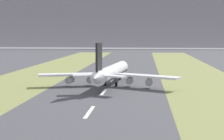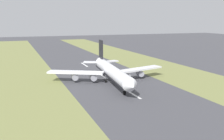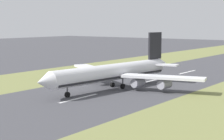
{
  "view_description": "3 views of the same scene",
  "coord_description": "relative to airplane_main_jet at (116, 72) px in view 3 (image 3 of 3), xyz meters",
  "views": [
    {
      "loc": [
        16.74,
        -167.27,
        23.84
      ],
      "look_at": [
        1.61,
        3.77,
        7.0
      ],
      "focal_mm": 60.0,
      "sensor_mm": 36.0,
      "label": 1
    },
    {
      "loc": [
        48.13,
        124.99,
        32.08
      ],
      "look_at": [
        1.61,
        3.77,
        7.0
      ],
      "focal_mm": 42.0,
      "sensor_mm": 36.0,
      "label": 2
    },
    {
      "loc": [
        -78.94,
        112.08,
        24.08
      ],
      "look_at": [
        1.61,
        3.77,
        7.0
      ],
      "focal_mm": 60.0,
      "sensor_mm": 36.0,
      "label": 3
    }
  ],
  "objects": [
    {
      "name": "centreline_dash_mid",
      "position": [
        -1.4,
        -18.11,
        -6.01
      ],
      "size": [
        1.2,
        18.0,
        0.01
      ],
      "primitive_type": "cube",
      "color": "silver",
      "rests_on": "ground"
    },
    {
      "name": "grass_median_east",
      "position": [
        43.6,
        -1.88,
        -6.02
      ],
      "size": [
        40.0,
        600.0,
        0.01
      ],
      "primitive_type": "cube",
      "color": "olive",
      "rests_on": "ground"
    },
    {
      "name": "ground_plane",
      "position": [
        -1.4,
        -1.88,
        -6.02
      ],
      "size": [
        800.0,
        800.0,
        0.0
      ],
      "primitive_type": "plane",
      "color": "#424247"
    },
    {
      "name": "centreline_dash_near",
      "position": [
        -1.4,
        -58.11,
        -6.01
      ],
      "size": [
        1.2,
        18.0,
        0.01
      ],
      "primitive_type": "cube",
      "color": "silver",
      "rests_on": "ground"
    },
    {
      "name": "centreline_dash_far",
      "position": [
        -1.4,
        21.89,
        -6.01
      ],
      "size": [
        1.2,
        18.0,
        0.01
      ],
      "primitive_type": "cube",
      "color": "silver",
      "rests_on": "ground"
    },
    {
      "name": "airplane_main_jet",
      "position": [
        0.0,
        0.0,
        0.0
      ],
      "size": [
        63.75,
        67.2,
        20.2
      ],
      "color": "white",
      "rests_on": "ground"
    }
  ]
}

